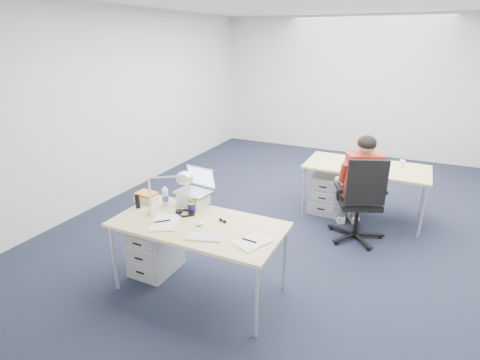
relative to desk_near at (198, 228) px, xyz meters
name	(u,v)px	position (x,y,z in m)	size (l,w,h in m)	color
floor	(311,217)	(0.56, 2.04, -0.68)	(7.00, 7.00, 0.00)	black
room	(320,93)	(0.56, 2.04, 1.03)	(6.02, 7.02, 2.80)	silver
desk_near	(198,228)	(0.00, 0.00, 0.00)	(1.60, 0.80, 0.73)	tan
desk_far	(366,169)	(1.17, 2.42, 0.00)	(1.60, 0.80, 0.73)	tan
office_chair	(358,216)	(1.22, 1.69, -0.37)	(0.90, 0.90, 1.09)	black
seated_person	(358,185)	(1.16, 1.86, -0.03)	(0.60, 0.78, 1.30)	#A72617
drawer_pedestal_near	(155,247)	(-0.60, 0.08, -0.41)	(0.40, 0.50, 0.55)	#ADB0B3
drawer_pedestal_far	(326,192)	(0.67, 2.37, -0.41)	(0.40, 0.50, 0.55)	#ADB0B3
silver_laptop	(193,188)	(-0.27, 0.35, 0.23)	(0.35, 0.27, 0.37)	silver
wireless_keyboard	(203,237)	(0.18, -0.21, 0.05)	(0.32, 0.13, 0.02)	white
computer_mouse	(200,223)	(0.04, -0.02, 0.06)	(0.06, 0.09, 0.03)	white
headphones	(185,212)	(-0.21, 0.12, 0.06)	(0.20, 0.16, 0.03)	black
can_koozie	(191,208)	(-0.17, 0.16, 0.11)	(0.07, 0.07, 0.12)	#13173D
water_bottle	(165,196)	(-0.51, 0.20, 0.15)	(0.06, 0.06, 0.21)	silver
bear_figurine	(192,205)	(-0.18, 0.18, 0.13)	(0.08, 0.06, 0.16)	#3C711E
book_stack	(146,197)	(-0.75, 0.20, 0.10)	(0.22, 0.16, 0.10)	silver
cordless_phone	(138,201)	(-0.72, 0.03, 0.12)	(0.04, 0.02, 0.15)	black
papers_left	(164,223)	(-0.28, -0.13, 0.05)	(0.23, 0.33, 0.01)	#E9E187
papers_right	(251,242)	(0.59, -0.11, 0.05)	(0.21, 0.30, 0.01)	#E9E187
sunglasses	(223,221)	(0.20, 0.12, 0.06)	(0.09, 0.04, 0.02)	black
desk_lamp	(163,192)	(-0.36, -0.02, 0.31)	(0.46, 0.17, 0.52)	silver
dark_laptop	(364,162)	(1.16, 2.20, 0.17)	(0.33, 0.32, 0.24)	black
far_cup	(402,164)	(1.60, 2.55, 0.10)	(0.07, 0.07, 0.10)	white
far_papers	(357,161)	(1.02, 2.59, 0.05)	(0.22, 0.32, 0.01)	white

